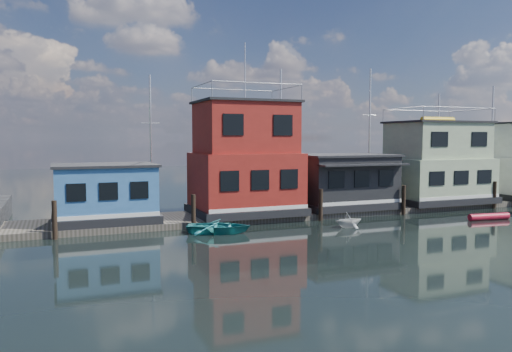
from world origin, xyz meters
name	(u,v)px	position (x,y,z in m)	size (l,w,h in m)	color
ground	(467,242)	(0.00, 0.00, 0.00)	(160.00, 160.00, 0.00)	black
dock	(348,209)	(0.00, 12.00, 0.20)	(48.00, 5.00, 0.40)	#595147
houseboat_blue	(105,193)	(-18.00, 12.00, 2.21)	(6.40, 4.90, 3.66)	black
houseboat_red	(245,161)	(-8.50, 12.00, 4.10)	(7.40, 5.90, 11.86)	black
houseboat_dark	(343,181)	(-0.50, 11.98, 2.42)	(7.40, 6.10, 4.06)	black
houseboat_green	(437,164)	(8.50, 12.00, 3.55)	(8.40, 5.90, 7.03)	black
pilings	(366,202)	(-0.33, 9.20, 1.10)	(42.28, 0.28, 2.20)	#2D2116
background_masts	(358,140)	(4.76, 18.00, 5.55)	(36.40, 0.16, 12.00)	silver
dinghy_white	(348,220)	(-3.67, 6.21, 0.50)	(1.63, 1.89, 1.00)	silver
dinghy_teal	(219,227)	(-11.91, 7.48, 0.40)	(2.73, 3.82, 0.79)	teal
red_kayak	(489,217)	(7.02, 5.08, 0.23)	(0.47, 0.47, 3.17)	red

